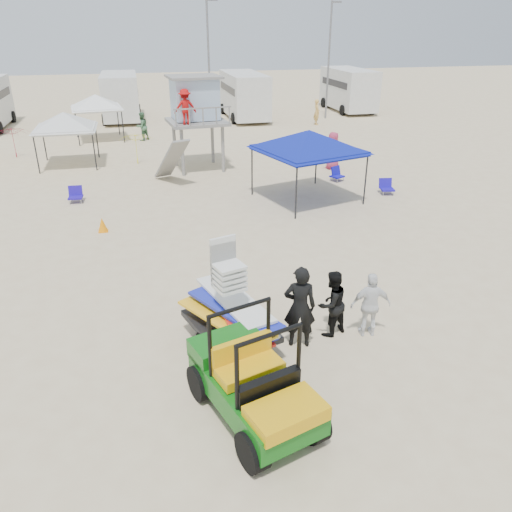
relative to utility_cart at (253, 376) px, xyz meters
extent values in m
plane|color=beige|center=(0.54, 1.14, -0.97)|extent=(140.00, 140.00, 0.00)
cube|color=#0E5B11|center=(0.02, 0.04, -0.37)|extent=(2.11, 3.02, 0.48)
cube|color=#DE9E0B|center=(0.02, 0.04, -0.07)|extent=(1.42, 1.10, 0.26)
cylinder|color=black|center=(-0.58, -0.95, -0.62)|extent=(0.50, 0.76, 0.70)
cube|color=black|center=(0.02, 2.34, -0.44)|extent=(2.02, 2.46, 0.13)
cylinder|color=black|center=(-0.59, 2.34, -0.69)|extent=(0.38, 0.60, 0.56)
imported|color=black|center=(1.52, 2.04, 0.01)|extent=(0.81, 0.64, 1.95)
imported|color=black|center=(2.37, 2.29, -0.17)|extent=(0.96, 0.86, 1.60)
imported|color=white|center=(3.22, 2.04, -0.18)|extent=(0.97, 0.52, 1.58)
cylinder|color=gray|center=(0.32, 16.50, 0.14)|extent=(0.16, 0.16, 2.23)
cube|color=gray|center=(1.30, 17.48, 1.33)|extent=(2.93, 2.93, 0.14)
cube|color=#A8C0D9|center=(1.30, 17.75, 2.37)|extent=(2.22, 1.98, 1.87)
imported|color=#B20F0F|center=(0.59, 16.59, 2.18)|extent=(1.01, 0.58, 1.56)
cylinder|color=black|center=(3.33, 10.08, 0.07)|extent=(0.06, 0.06, 2.08)
pyramid|color=#0D1A92|center=(4.97, 11.72, 1.86)|extent=(4.27, 4.27, 0.80)
cube|color=#0D1A92|center=(4.97, 11.72, 1.06)|extent=(4.27, 4.27, 0.18)
cylinder|color=black|center=(-6.31, 18.38, -0.02)|extent=(0.06, 0.06, 1.89)
pyramid|color=silver|center=(-4.99, 19.71, 1.67)|extent=(2.82, 2.82, 0.80)
cube|color=silver|center=(-4.99, 19.71, 0.87)|extent=(2.82, 2.82, 0.18)
cylinder|color=black|center=(-5.07, 24.31, 0.02)|extent=(0.06, 0.06, 1.97)
pyramid|color=white|center=(-3.77, 25.61, 1.75)|extent=(3.07, 3.07, 0.80)
cube|color=white|center=(-3.77, 25.61, 0.95)|extent=(3.07, 3.07, 0.18)
imported|color=#A81127|center=(-8.00, 22.03, -0.17)|extent=(1.82, 1.85, 1.61)
imported|color=#FAF716|center=(-1.64, 19.14, -0.19)|extent=(2.34, 2.35, 1.56)
cone|color=orange|center=(-3.04, 10.05, -0.72)|extent=(0.34, 0.34, 0.50)
cube|color=#200EA0|center=(-4.23, 13.49, -0.75)|extent=(0.58, 0.54, 0.06)
cube|color=#200EA0|center=(-4.23, 13.73, -0.55)|extent=(0.55, 0.22, 0.44)
cylinder|color=#B2B2B7|center=(-4.45, 13.29, -0.87)|extent=(0.03, 0.03, 0.20)
cube|color=#110FAC|center=(7.19, 13.88, -0.75)|extent=(0.71, 0.70, 0.06)
cube|color=#110FAC|center=(7.19, 14.12, -0.55)|extent=(0.56, 0.41, 0.44)
cylinder|color=#B2B2B7|center=(6.97, 13.68, -0.87)|extent=(0.03, 0.03, 0.20)
cube|color=#1B0FAD|center=(8.52, 11.56, -0.75)|extent=(0.62, 0.59, 0.06)
cube|color=#1B0FAD|center=(8.52, 11.80, -0.55)|extent=(0.56, 0.26, 0.44)
cylinder|color=#B2B2B7|center=(8.30, 11.36, -0.87)|extent=(0.03, 0.03, 0.20)
cube|color=silver|center=(-2.46, 32.64, 0.78)|extent=(2.50, 6.50, 3.00)
cube|color=black|center=(-2.46, 32.64, 1.23)|extent=(2.54, 5.20, 0.50)
cylinder|color=black|center=(-3.71, 30.56, -0.57)|extent=(0.25, 0.80, 0.80)
cube|color=silver|center=(6.54, 31.14, 0.78)|extent=(2.50, 7.00, 3.00)
cube|color=black|center=(6.54, 31.14, 1.23)|extent=(2.54, 5.60, 0.50)
cylinder|color=black|center=(5.29, 28.90, -0.57)|extent=(0.25, 0.80, 0.80)
cube|color=silver|center=(15.54, 32.64, 0.78)|extent=(2.50, 6.60, 3.00)
cube|color=black|center=(15.54, 32.64, 1.23)|extent=(2.54, 5.28, 0.50)
cylinder|color=black|center=(14.29, 30.53, -0.57)|extent=(0.25, 0.80, 0.80)
cylinder|color=slate|center=(3.54, 28.14, 3.03)|extent=(0.14, 0.14, 8.00)
cylinder|color=slate|center=(12.54, 29.64, 3.03)|extent=(0.14, 0.14, 8.00)
imported|color=#46754F|center=(-1.21, 24.89, -0.13)|extent=(1.04, 1.01, 1.68)
imported|color=#AA3052|center=(7.75, 15.99, -0.07)|extent=(1.03, 0.84, 1.80)
imported|color=#E0AC54|center=(10.98, 27.35, -0.10)|extent=(0.42, 0.64, 1.74)
camera|label=1|loc=(-1.58, -6.88, 5.65)|focal=35.00mm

